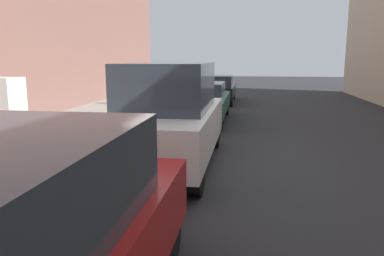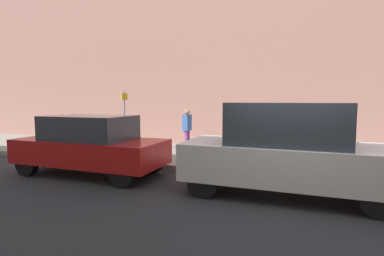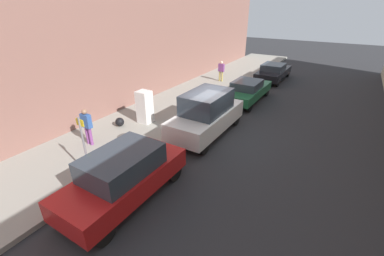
{
  "view_description": "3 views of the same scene",
  "coord_description": "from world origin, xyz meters",
  "px_view_note": "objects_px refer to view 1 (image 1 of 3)",
  "views": [
    {
      "loc": [
        1.08,
        -7.76,
        2.26
      ],
      "look_at": [
        -0.16,
        0.5,
        0.69
      ],
      "focal_mm": 35.0,
      "sensor_mm": 36.0,
      "label": 1
    },
    {
      "loc": [
        6.55,
        0.22,
        2.23
      ],
      "look_at": [
        -2.68,
        -3.25,
        1.28
      ],
      "focal_mm": 28.0,
      "sensor_mm": 36.0,
      "label": 2
    },
    {
      "loc": [
        4.82,
        -10.25,
        5.87
      ],
      "look_at": [
        -0.2,
        -2.08,
        1.2
      ],
      "focal_mm": 24.0,
      "sensor_mm": 36.0,
      "label": 3
    }
  ],
  "objects_px": {
    "fire_hydrant": "(152,107)",
    "parked_sedan_green": "(201,101)",
    "pedestrian_standing_near": "(136,84)",
    "parked_sedan_dark": "(216,88)",
    "discarded_refrigerator": "(4,120)",
    "parked_van_white": "(169,115)"
  },
  "relations": [
    {
      "from": "discarded_refrigerator",
      "to": "parked_sedan_dark",
      "type": "xyz_separation_m",
      "value": [
        3.22,
        12.47,
        -0.31
      ]
    },
    {
      "from": "parked_van_white",
      "to": "parked_sedan_green",
      "type": "height_order",
      "value": "parked_van_white"
    },
    {
      "from": "pedestrian_standing_near",
      "to": "parked_sedan_dark",
      "type": "xyz_separation_m",
      "value": [
        3.31,
        3.17,
        -0.38
      ]
    },
    {
      "from": "discarded_refrigerator",
      "to": "parked_sedan_green",
      "type": "distance_m",
      "value": 7.16
    },
    {
      "from": "parked_van_white",
      "to": "fire_hydrant",
      "type": "bearing_deg",
      "value": 108.3
    },
    {
      "from": "fire_hydrant",
      "to": "parked_sedan_dark",
      "type": "relative_size",
      "value": 0.16
    },
    {
      "from": "parked_sedan_green",
      "to": "discarded_refrigerator",
      "type": "bearing_deg",
      "value": -116.78
    },
    {
      "from": "discarded_refrigerator",
      "to": "pedestrian_standing_near",
      "type": "distance_m",
      "value": 9.3
    },
    {
      "from": "parked_sedan_green",
      "to": "parked_sedan_dark",
      "type": "bearing_deg",
      "value": 90.0
    },
    {
      "from": "discarded_refrigerator",
      "to": "parked_sedan_dark",
      "type": "bearing_deg",
      "value": 75.51
    },
    {
      "from": "fire_hydrant",
      "to": "parked_sedan_green",
      "type": "distance_m",
      "value": 1.77
    },
    {
      "from": "discarded_refrigerator",
      "to": "pedestrian_standing_near",
      "type": "relative_size",
      "value": 1.06
    },
    {
      "from": "fire_hydrant",
      "to": "parked_sedan_dark",
      "type": "distance_m",
      "value": 6.75
    },
    {
      "from": "fire_hydrant",
      "to": "parked_sedan_green",
      "type": "height_order",
      "value": "parked_sedan_green"
    },
    {
      "from": "fire_hydrant",
      "to": "parked_sedan_green",
      "type": "bearing_deg",
      "value": 14.83
    },
    {
      "from": "fire_hydrant",
      "to": "discarded_refrigerator",
      "type": "bearing_deg",
      "value": -104.39
    },
    {
      "from": "fire_hydrant",
      "to": "parked_sedan_green",
      "type": "xyz_separation_m",
      "value": [
        1.7,
        0.45,
        0.19
      ]
    },
    {
      "from": "parked_sedan_dark",
      "to": "fire_hydrant",
      "type": "bearing_deg",
      "value": -104.58
    },
    {
      "from": "fire_hydrant",
      "to": "parked_van_white",
      "type": "relative_size",
      "value": 0.16
    },
    {
      "from": "fire_hydrant",
      "to": "parked_van_white",
      "type": "height_order",
      "value": "parked_van_white"
    },
    {
      "from": "discarded_refrigerator",
      "to": "parked_sedan_dark",
      "type": "height_order",
      "value": "discarded_refrigerator"
    },
    {
      "from": "pedestrian_standing_near",
      "to": "parked_van_white",
      "type": "height_order",
      "value": "parked_van_white"
    }
  ]
}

